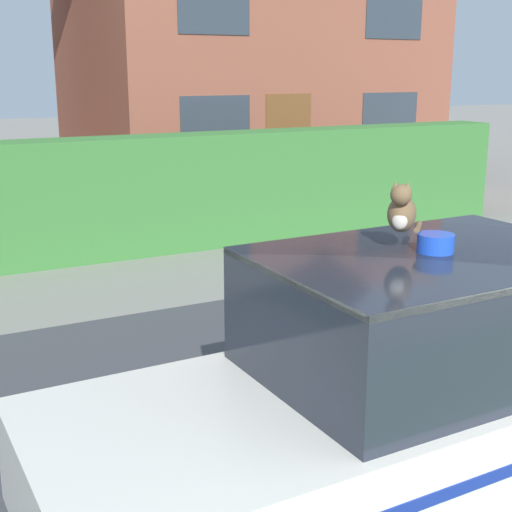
# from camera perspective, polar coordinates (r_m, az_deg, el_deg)

# --- Properties ---
(road_strip) EXTENTS (28.00, 5.21, 0.01)m
(road_strip) POSITION_cam_1_polar(r_m,az_deg,el_deg) (5.93, 6.85, -10.71)
(road_strip) COLOR #424247
(road_strip) RESTS_ON ground
(garden_hedge) EXTENTS (13.94, 0.70, 1.65)m
(garden_hedge) POSITION_cam_1_polar(r_m,az_deg,el_deg) (10.01, -13.15, 4.42)
(garden_hedge) COLOR #3D7F38
(garden_hedge) RESTS_ON ground
(police_car) EXTENTS (4.14, 1.67, 1.60)m
(police_car) POSITION_cam_1_polar(r_m,az_deg,el_deg) (4.40, 11.25, -10.10)
(police_car) COLOR black
(police_car) RESTS_ON road_strip
(cat) EXTENTS (0.35, 0.29, 0.31)m
(cat) POSITION_cam_1_polar(r_m,az_deg,el_deg) (4.23, 11.59, 3.54)
(cat) COLOR brown
(cat) RESTS_ON police_car
(house_right) EXTENTS (7.66, 5.88, 7.57)m
(house_right) POSITION_cam_1_polar(r_m,az_deg,el_deg) (16.80, -0.98, 19.18)
(house_right) COLOR #93513D
(house_right) RESTS_ON ground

